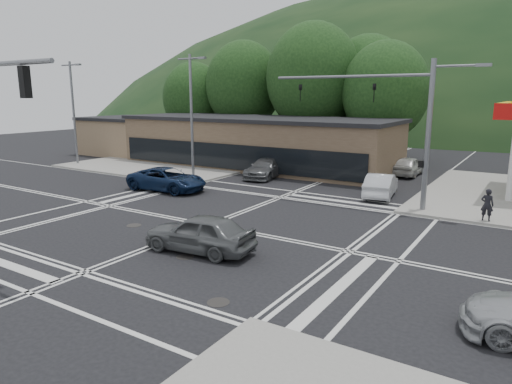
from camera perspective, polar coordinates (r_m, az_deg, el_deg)
The scene contains 19 objects.
ground at distance 22.35m, azimuth -5.97°, elevation -4.12°, with size 120.00×120.00×0.00m, color black.
sidewalk_nw at distance 43.05m, azimuth -9.32°, elevation 3.75°, with size 16.00×16.00×0.15m, color gray.
commercial_row at distance 40.20m, azimuth 0.04°, elevation 6.09°, with size 24.00×8.00×4.00m, color brown.
commercial_nw at distance 50.58m, azimuth -15.57°, elevation 6.66°, with size 8.00×7.00×3.60m, color #846B4F.
hill_north at distance 107.79m, azimuth 25.43°, elevation 7.65°, with size 252.00×126.00×140.00m, color black.
tree_n_a at distance 49.13m, azimuth -1.55°, elevation 13.18°, with size 8.00×8.00×11.75m.
tree_n_b at distance 45.18m, azimuth 7.16°, elevation 14.01°, with size 9.00×9.00×12.98m.
tree_n_c at distance 42.62m, azimuth 15.84°, elevation 12.03°, with size 7.60×7.60×10.87m.
tree_n_d at distance 51.93m, azimuth -7.79°, elevation 11.58°, with size 6.80×6.80×9.76m.
tree_n_e at distance 47.36m, azimuth 13.76°, elevation 12.89°, with size 8.40×8.40×11.98m.
streetlight_nw at distance 33.80m, azimuth -7.99°, elevation 10.01°, with size 2.50×0.25×9.00m.
streetlight_w at distance 43.74m, azimuth -21.83°, elevation 9.73°, with size 2.50×0.25×9.00m.
signal_mast_ne at distance 25.82m, azimuth 18.13°, elevation 8.97°, with size 11.65×0.30×8.00m.
car_blue_west at distance 30.57m, azimuth -11.06°, elevation 1.58°, with size 2.50×5.42×1.50m, color #0D1C3B.
car_grey_center at distance 18.50m, azimuth -7.05°, elevation -5.09°, with size 1.84×4.58×1.56m, color #585C5D.
car_queue_a at distance 29.22m, azimuth 15.35°, elevation 0.85°, with size 1.56×4.46×1.47m, color silver.
car_queue_b at distance 37.51m, azimuth 18.51°, elevation 3.09°, with size 1.77×4.39×1.50m, color #B7B7B2.
car_northbound at distance 34.76m, azimuth 1.29°, elevation 3.03°, with size 2.07×5.08×1.48m, color #575A5C.
pedestrian at distance 24.93m, azimuth 26.93°, elevation -1.43°, with size 0.58×0.38×1.60m, color black.
Camera 1 is at (13.38, -16.78, 6.22)m, focal length 32.00 mm.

